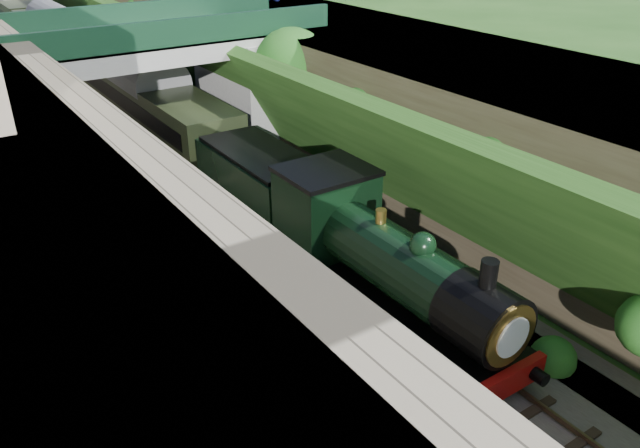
# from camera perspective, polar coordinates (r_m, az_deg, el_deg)

# --- Properties ---
(trackbed) EXTENTS (10.00, 90.00, 0.20)m
(trackbed) POSITION_cam_1_polar(r_m,az_deg,el_deg) (28.81, -12.28, 3.19)
(trackbed) COLOR #473F38
(trackbed) RESTS_ON ground
(retaining_wall) EXTENTS (1.00, 90.00, 7.00)m
(retaining_wall) POSITION_cam_1_polar(r_m,az_deg,el_deg) (26.29, -24.16, 7.01)
(retaining_wall) COLOR #756B56
(retaining_wall) RESTS_ON ground
(street_plateau_right) EXTENTS (8.00, 90.00, 6.25)m
(street_plateau_right) POSITION_cam_1_polar(r_m,az_deg,el_deg) (32.20, 3.19, 12.07)
(street_plateau_right) COLOR #262628
(street_plateau_right) RESTS_ON ground
(embankment_slope) EXTENTS (4.33, 90.00, 6.36)m
(embankment_slope) POSITION_cam_1_polar(r_m,az_deg,el_deg) (29.77, -3.56, 10.33)
(embankment_slope) COLOR #1E4714
(embankment_slope) RESTS_ON ground
(track_left) EXTENTS (2.50, 90.00, 0.20)m
(track_left) POSITION_cam_1_polar(r_m,az_deg,el_deg) (28.17, -16.04, 2.48)
(track_left) COLOR black
(track_left) RESTS_ON trackbed
(track_right) EXTENTS (2.50, 90.00, 0.20)m
(track_right) POSITION_cam_1_polar(r_m,az_deg,el_deg) (29.16, -10.15, 4.02)
(track_right) COLOR black
(track_right) RESTS_ON trackbed
(road_bridge) EXTENTS (16.00, 6.40, 7.25)m
(road_bridge) POSITION_cam_1_polar(r_m,az_deg,el_deg) (31.41, -14.31, 12.69)
(road_bridge) COLOR gray
(road_bridge) RESTS_ON ground
(tree) EXTENTS (3.60, 3.80, 6.60)m
(tree) POSITION_cam_1_polar(r_m,az_deg,el_deg) (29.98, -2.57, 13.94)
(tree) COLOR black
(tree) RESTS_ON ground
(locomotive) EXTENTS (3.10, 10.22, 3.83)m
(locomotive) POSITION_cam_1_polar(r_m,az_deg,el_deg) (18.82, 5.69, -3.81)
(locomotive) COLOR black
(locomotive) RESTS_ON trackbed
(tender) EXTENTS (2.70, 6.00, 3.05)m
(tender) POSITION_cam_1_polar(r_m,az_deg,el_deg) (24.37, -5.33, 3.08)
(tender) COLOR black
(tender) RESTS_ON trackbed
(coach_front) EXTENTS (2.90, 18.00, 3.70)m
(coach_front) POSITION_cam_1_polar(r_m,az_deg,el_deg) (35.19, -15.62, 10.63)
(coach_front) COLOR black
(coach_front) RESTS_ON trackbed
(coach_middle) EXTENTS (2.90, 18.00, 3.70)m
(coach_middle) POSITION_cam_1_polar(r_m,az_deg,el_deg) (52.94, -22.81, 14.95)
(coach_middle) COLOR black
(coach_middle) RESTS_ON trackbed
(coach_rear) EXTENTS (2.90, 18.00, 3.70)m
(coach_rear) POSITION_cam_1_polar(r_m,az_deg,el_deg) (71.23, -26.46, 16.99)
(coach_rear) COLOR black
(coach_rear) RESTS_ON trackbed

